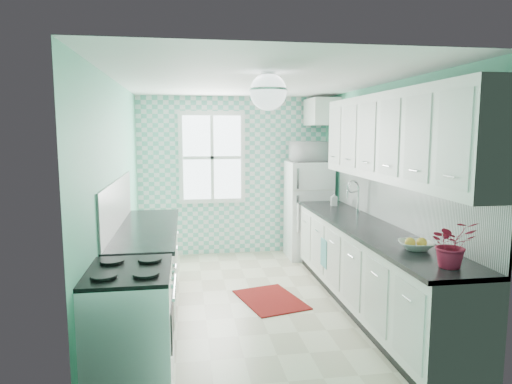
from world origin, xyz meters
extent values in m
cube|color=beige|center=(0.00, 0.00, -0.01)|extent=(3.00, 4.40, 0.02)
cube|color=white|center=(0.00, 0.00, 2.51)|extent=(3.00, 4.40, 0.02)
cube|color=#61C59F|center=(0.00, 2.21, 1.25)|extent=(3.00, 0.02, 2.50)
cube|color=#61C59F|center=(0.00, -2.21, 1.25)|extent=(3.00, 0.02, 2.50)
cube|color=#61C59F|center=(-1.51, 0.00, 1.25)|extent=(0.02, 4.40, 2.50)
cube|color=#61C59F|center=(1.51, 0.00, 1.25)|extent=(0.02, 4.40, 2.50)
cube|color=#6AC3AD|center=(0.00, 2.19, 1.25)|extent=(3.00, 0.01, 2.50)
cube|color=white|center=(-0.35, 2.17, 1.55)|extent=(1.04, 0.05, 1.44)
cube|color=white|center=(-0.35, 2.15, 1.55)|extent=(0.90, 0.02, 1.30)
cube|color=white|center=(1.49, -0.40, 1.20)|extent=(0.02, 3.60, 0.51)
cube|color=white|center=(-1.49, -0.07, 1.20)|extent=(0.02, 2.15, 0.51)
cube|color=white|center=(1.33, -0.60, 1.90)|extent=(0.33, 3.20, 0.90)
cube|color=white|center=(1.30, 1.83, 2.25)|extent=(0.40, 0.74, 0.40)
cylinder|color=silver|center=(0.00, -0.80, 2.48)|extent=(0.14, 0.14, 0.04)
cylinder|color=silver|center=(0.00, -0.80, 2.41)|extent=(0.02, 0.02, 0.12)
sphere|color=white|center=(0.00, -0.80, 2.32)|extent=(0.34, 0.34, 0.34)
cube|color=white|center=(1.20, -0.40, 0.45)|extent=(0.60, 3.60, 0.90)
cube|color=black|center=(1.19, -0.40, 0.92)|extent=(0.63, 3.60, 0.04)
cube|color=white|center=(-1.20, -0.07, 0.45)|extent=(0.60, 2.15, 0.90)
cube|color=black|center=(-1.19, -0.07, 0.92)|extent=(0.63, 2.15, 0.04)
cube|color=white|center=(1.11, 1.78, 0.75)|extent=(0.65, 0.62, 1.50)
cube|color=silver|center=(1.11, 1.47, 1.09)|extent=(0.64, 0.01, 0.02)
cube|color=silver|center=(0.85, 1.45, 1.27)|extent=(0.03, 0.03, 0.30)
cube|color=silver|center=(0.85, 1.45, 0.75)|extent=(0.03, 0.03, 0.54)
cube|color=silver|center=(-1.20, -1.64, 0.48)|extent=(0.61, 0.78, 0.92)
cube|color=black|center=(-1.20, -1.64, 0.94)|extent=(0.61, 0.78, 0.03)
cube|color=black|center=(-0.89, -1.64, 0.53)|extent=(0.01, 0.51, 0.31)
cube|color=silver|center=(1.20, 0.41, 0.92)|extent=(0.50, 0.42, 0.12)
cylinder|color=silver|center=(1.38, 0.41, 1.12)|extent=(0.02, 0.02, 0.30)
torus|color=silver|center=(1.31, 0.41, 1.31)|extent=(0.16, 0.02, 0.16)
cube|color=#740004|center=(0.19, 0.02, 0.01)|extent=(0.83, 1.02, 0.01)
cube|color=#5AA091|center=(0.89, 0.23, 0.48)|extent=(0.06, 0.23, 0.34)
imported|color=white|center=(1.20, -1.40, 0.98)|extent=(0.36, 0.36, 0.07)
imported|color=#AF2822|center=(1.20, -1.93, 1.12)|extent=(0.35, 0.31, 0.37)
imported|color=#87A3BC|center=(1.25, 0.96, 1.04)|extent=(0.10, 0.10, 0.19)
imported|color=silver|center=(1.11, 1.78, 1.65)|extent=(0.56, 0.38, 0.31)
camera|label=1|loc=(-0.77, -5.01, 1.96)|focal=32.00mm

